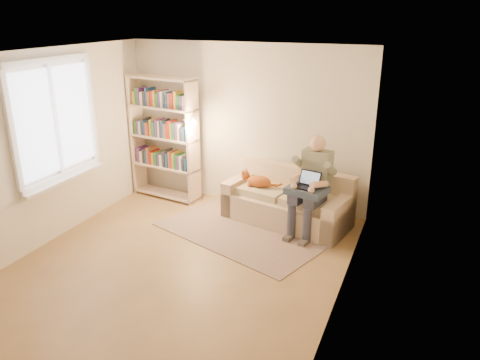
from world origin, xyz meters
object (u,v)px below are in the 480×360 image
at_px(bookshelf, 164,133).
at_px(cat, 259,181).
at_px(person, 312,181).
at_px(sofa, 288,203).
at_px(laptop, 308,183).

bearing_deg(bookshelf, cat, 1.86).
bearing_deg(person, bookshelf, -176.59).
height_order(cat, bookshelf, bookshelf).
distance_m(person, bookshelf, 2.68).
distance_m(sofa, person, 0.69).
xyz_separation_m(person, cat, (-0.88, 0.21, -0.19)).
xyz_separation_m(sofa, person, (0.41, -0.24, 0.50)).
bearing_deg(bookshelf, laptop, -3.68).
bearing_deg(sofa, bookshelf, -172.11).
bearing_deg(cat, person, -1.75).
relative_size(sofa, laptop, 5.67).
bearing_deg(sofa, cat, -165.20).
relative_size(sofa, person, 1.41).
distance_m(cat, laptop, 0.94).
height_order(sofa, bookshelf, bookshelf).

